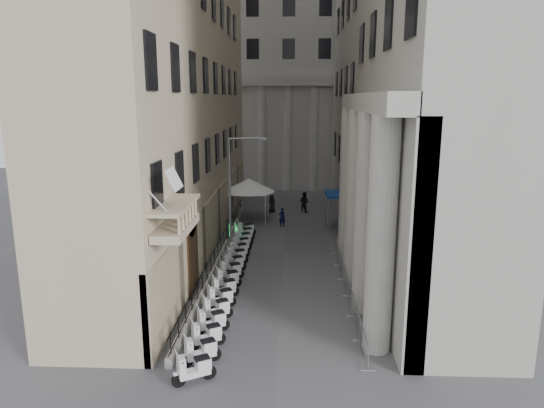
{
  "coord_description": "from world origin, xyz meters",
  "views": [
    {
      "loc": [
        0.6,
        -13.3,
        10.6
      ],
      "look_at": [
        -0.61,
        14.62,
        4.5
      ],
      "focal_mm": 32.0,
      "sensor_mm": 36.0,
      "label": 1
    }
  ],
  "objects_px": {
    "info_kiosk": "(228,232)",
    "pedestrian_b": "(304,202)",
    "scooter_0": "(195,383)",
    "security_tent": "(248,185)",
    "street_lamp": "(234,186)",
    "pedestrian_a": "(282,217)"
  },
  "relations": [
    {
      "from": "info_kiosk",
      "to": "pedestrian_b",
      "type": "relative_size",
      "value": 0.88
    },
    {
      "from": "pedestrian_b",
      "to": "scooter_0",
      "type": "bearing_deg",
      "value": 114.75
    },
    {
      "from": "scooter_0",
      "to": "info_kiosk",
      "type": "relative_size",
      "value": 0.87
    },
    {
      "from": "scooter_0",
      "to": "security_tent",
      "type": "height_order",
      "value": "security_tent"
    },
    {
      "from": "scooter_0",
      "to": "street_lamp",
      "type": "distance_m",
      "value": 16.49
    },
    {
      "from": "street_lamp",
      "to": "info_kiosk",
      "type": "height_order",
      "value": "street_lamp"
    },
    {
      "from": "street_lamp",
      "to": "scooter_0",
      "type": "bearing_deg",
      "value": -102.97
    },
    {
      "from": "info_kiosk",
      "to": "pedestrian_a",
      "type": "distance_m",
      "value": 6.27
    },
    {
      "from": "pedestrian_a",
      "to": "street_lamp",
      "type": "bearing_deg",
      "value": 45.69
    },
    {
      "from": "street_lamp",
      "to": "pedestrian_b",
      "type": "distance_m",
      "value": 14.32
    },
    {
      "from": "security_tent",
      "to": "scooter_0",
      "type": "bearing_deg",
      "value": -89.39
    },
    {
      "from": "security_tent",
      "to": "pedestrian_a",
      "type": "bearing_deg",
      "value": -37.43
    },
    {
      "from": "security_tent",
      "to": "pedestrian_b",
      "type": "distance_m",
      "value": 6.27
    },
    {
      "from": "street_lamp",
      "to": "info_kiosk",
      "type": "bearing_deg",
      "value": 94.01
    },
    {
      "from": "scooter_0",
      "to": "info_kiosk",
      "type": "distance_m",
      "value": 18.35
    },
    {
      "from": "security_tent",
      "to": "pedestrian_b",
      "type": "xyz_separation_m",
      "value": [
        5.03,
        3.09,
        -2.12
      ]
    },
    {
      "from": "info_kiosk",
      "to": "street_lamp",
      "type": "bearing_deg",
      "value": -73.48
    },
    {
      "from": "street_lamp",
      "to": "pedestrian_b",
      "type": "relative_size",
      "value": 4.13
    },
    {
      "from": "street_lamp",
      "to": "pedestrian_b",
      "type": "bearing_deg",
      "value": 54.35
    },
    {
      "from": "scooter_0",
      "to": "street_lamp",
      "type": "height_order",
      "value": "street_lamp"
    },
    {
      "from": "scooter_0",
      "to": "pedestrian_a",
      "type": "distance_m",
      "value": 23.38
    },
    {
      "from": "scooter_0",
      "to": "info_kiosk",
      "type": "height_order",
      "value": "info_kiosk"
    }
  ]
}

